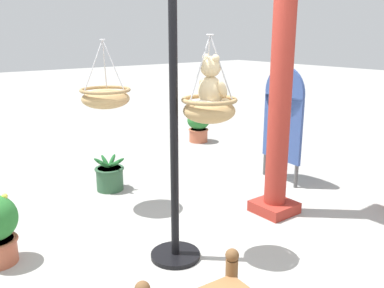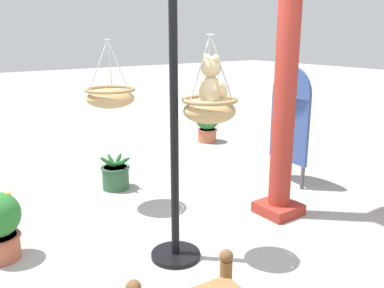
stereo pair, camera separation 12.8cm
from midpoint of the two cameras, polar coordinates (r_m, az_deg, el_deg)
ground_plane at (r=3.76m, az=-2.51°, el=-16.02°), size 40.00×40.00×0.00m
display_pole_central at (r=3.53m, az=-3.46°, el=-5.37°), size 0.44×0.44×2.32m
hanging_basket_with_teddy at (r=3.39m, az=1.31°, el=4.91°), size 0.46×0.46×0.71m
teddy_bear at (r=3.38m, az=1.62°, el=8.13°), size 0.30×0.27×0.43m
hanging_basket_left_high at (r=4.56m, az=-12.64°, el=6.31°), size 0.54×0.54×0.73m
greenhouse_pillar_right at (r=4.38m, az=11.38°, el=8.25°), size 0.45×0.45×2.98m
potted_plant_flowering_red at (r=7.56m, az=0.42°, el=2.57°), size 0.41×0.41×0.60m
potted_plant_bushy_green at (r=5.38m, az=-11.98°, el=-4.35°), size 0.41×0.38×0.44m
display_sign_board at (r=5.50m, az=11.82°, el=3.94°), size 0.68×0.11×1.54m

